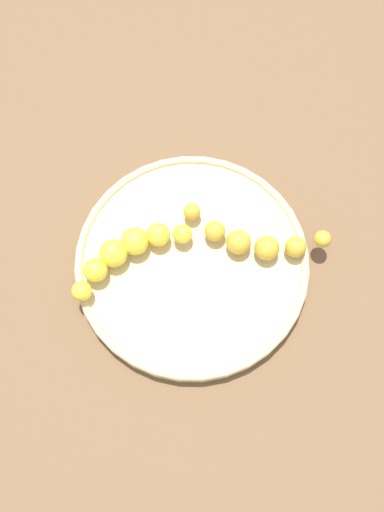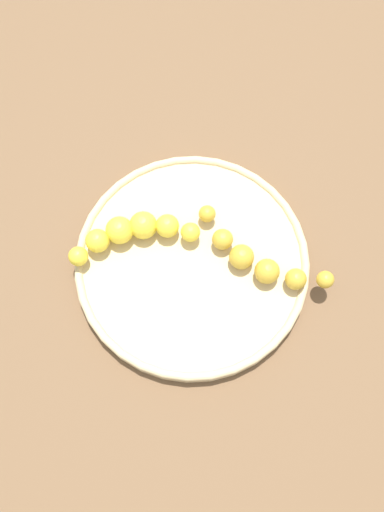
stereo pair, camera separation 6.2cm
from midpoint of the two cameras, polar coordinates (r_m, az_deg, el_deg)
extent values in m
plane|color=brown|center=(0.65, -2.67, -1.45)|extent=(2.40, 2.40, 0.00)
cylinder|color=#D1B784|center=(0.64, -2.71, -1.22)|extent=(0.28, 0.28, 0.02)
torus|color=#D1B784|center=(0.63, -2.74, -0.99)|extent=(0.28, 0.28, 0.01)
sphere|color=yellow|center=(0.63, -3.81, 1.97)|extent=(0.02, 0.02, 0.02)
sphere|color=yellow|center=(0.63, -6.42, 1.87)|extent=(0.03, 0.03, 0.03)
sphere|color=yellow|center=(0.63, -8.93, 1.15)|extent=(0.03, 0.03, 0.03)
sphere|color=yellow|center=(0.63, -11.20, -0.14)|extent=(0.03, 0.03, 0.03)
sphere|color=yellow|center=(0.63, -13.11, -1.92)|extent=(0.03, 0.03, 0.03)
sphere|color=yellow|center=(0.63, -14.53, -4.11)|extent=(0.02, 0.02, 0.02)
sphere|color=gold|center=(0.64, -2.73, 4.39)|extent=(0.02, 0.02, 0.02)
sphere|color=gold|center=(0.63, -0.50, 2.44)|extent=(0.03, 0.03, 0.03)
sphere|color=gold|center=(0.63, 2.26, 1.07)|extent=(0.03, 0.03, 0.03)
sphere|color=gold|center=(0.63, 5.31, 0.42)|extent=(0.03, 0.03, 0.03)
sphere|color=gold|center=(0.63, 8.39, 0.53)|extent=(0.03, 0.03, 0.03)
sphere|color=gold|center=(0.64, 11.24, 1.40)|extent=(0.02, 0.02, 0.02)
camera|label=1|loc=(0.03, -92.90, -8.73)|focal=37.21mm
camera|label=2|loc=(0.03, 87.10, 8.73)|focal=37.21mm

